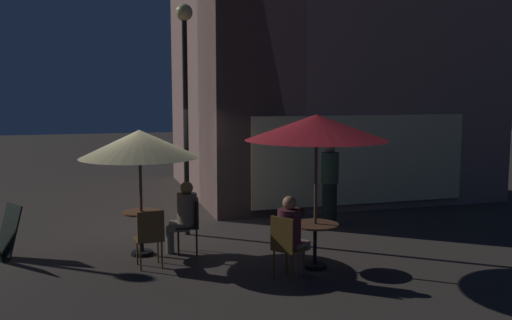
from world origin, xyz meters
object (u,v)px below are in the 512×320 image
object	(u,v)px
cafe_table_0	(142,225)
cafe_chair_1	(192,221)
patio_umbrella_0	(140,144)
patio_umbrella_1	(316,128)
cafe_table_1	(315,235)
cafe_chair_2	(285,243)
patron_standing_2	(330,185)
cafe_chair_0	(150,234)
street_lamp_near_corner	(185,77)
patron_seated_0	(184,213)
patron_seated_1	(291,232)

from	to	relation	value
cafe_table_0	cafe_chair_1	xyz separation A→B (m)	(0.87, -0.14, 0.05)
patio_umbrella_0	patio_umbrella_1	bearing A→B (deg)	-30.48
cafe_table_1	patio_umbrella_0	distance (m)	3.34
patio_umbrella_1	patio_umbrella_0	bearing A→B (deg)	149.52
patio_umbrella_1	cafe_chair_2	world-z (taller)	patio_umbrella_1
patron_standing_2	cafe_chair_0	bearing A→B (deg)	72.07
street_lamp_near_corner	cafe_table_0	size ratio (longest dim) A/B	5.86
cafe_table_0	patio_umbrella_1	xyz separation A→B (m)	(2.61, -1.54, 1.73)
cafe_chair_1	patron_seated_0	bearing A→B (deg)	-0.00
cafe_table_1	cafe_chair_1	bearing A→B (deg)	141.36
patio_umbrella_0	cafe_chair_2	distance (m)	3.10
patio_umbrella_1	patron_seated_1	size ratio (longest dim) A/B	1.93
cafe_chair_1	cafe_table_0	bearing A→B (deg)	-0.00
patio_umbrella_1	patron_seated_0	world-z (taller)	patio_umbrella_1
cafe_table_0	patron_seated_0	xyz separation A→B (m)	(0.73, -0.12, 0.19)
cafe_table_1	street_lamp_near_corner	bearing A→B (deg)	121.17
patron_seated_1	patio_umbrella_0	bearing A→B (deg)	102.49
patron_standing_2	patron_seated_1	bearing A→B (deg)	103.52
patio_umbrella_1	patron_seated_1	bearing A→B (deg)	-145.45
cafe_table_0	cafe_chair_2	bearing A→B (deg)	-45.84
cafe_table_1	patio_umbrella_0	world-z (taller)	patio_umbrella_0
cafe_chair_0	patron_seated_0	xyz separation A→B (m)	(0.67, 0.71, 0.15)
street_lamp_near_corner	patron_seated_0	world-z (taller)	street_lamp_near_corner
cafe_chair_1	cafe_chair_2	bearing A→B (deg)	129.36
cafe_chair_0	patron_seated_0	world-z (taller)	patron_seated_0
patio_umbrella_1	cafe_chair_2	distance (m)	1.86
cafe_table_0	patron_seated_0	distance (m)	0.76
patron_seated_0	cafe_chair_0	bearing A→B (deg)	56.02
patio_umbrella_0	cafe_chair_1	distance (m)	1.62
patron_seated_0	patron_standing_2	size ratio (longest dim) A/B	0.72
cafe_chair_0	patron_seated_0	bearing A→B (deg)	-47.45
patron_seated_0	patron_seated_1	world-z (taller)	patron_seated_1
cafe_chair_1	patron_seated_1	distance (m)	2.14
patio_umbrella_1	cafe_chair_2	xyz separation A→B (m)	(-0.67, -0.46, -1.68)
cafe_chair_1	cafe_chair_0	bearing A→B (deg)	49.73
cafe_table_0	cafe_chair_0	world-z (taller)	cafe_chair_0
patio_umbrella_0	cafe_chair_2	xyz separation A→B (m)	(1.94, -2.00, -1.35)
patio_umbrella_0	patron_seated_0	bearing A→B (deg)	-9.32
cafe_table_0	patron_seated_0	size ratio (longest dim) A/B	0.60
cafe_chair_0	cafe_table_0	bearing A→B (deg)	-0.00
cafe_table_1	patron_seated_0	xyz separation A→B (m)	(-1.88, 1.42, 0.19)
street_lamp_near_corner	cafe_chair_2	distance (m)	4.14
street_lamp_near_corner	cafe_table_0	distance (m)	2.99
cafe_table_1	patron_standing_2	distance (m)	2.91
patio_umbrella_1	patron_seated_0	size ratio (longest dim) A/B	1.94
cafe_table_0	cafe_table_1	world-z (taller)	cafe_table_0
patio_umbrella_1	cafe_table_0	bearing A→B (deg)	149.52
patio_umbrella_1	street_lamp_near_corner	bearing A→B (deg)	121.17
cafe_chair_0	patron_standing_2	world-z (taller)	patron_standing_2
cafe_table_0	cafe_chair_1	size ratio (longest dim) A/B	0.80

